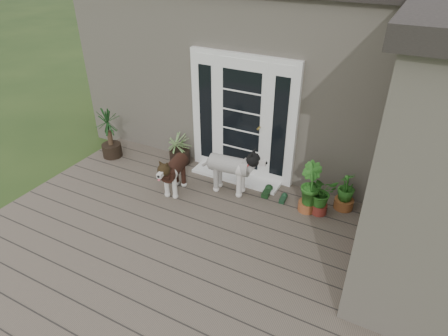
% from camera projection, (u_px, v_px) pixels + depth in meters
% --- Properties ---
extents(deck, '(6.20, 4.60, 0.12)m').
position_uv_depth(deck, '(185.00, 254.00, 5.30)').
color(deck, '#6B5B4C').
rests_on(deck, ground).
extents(house_main, '(7.40, 4.00, 3.10)m').
position_uv_depth(house_main, '(295.00, 67.00, 7.75)').
color(house_main, '#665E54').
rests_on(house_main, ground).
extents(door_unit, '(1.90, 0.14, 2.15)m').
position_uv_depth(door_unit, '(242.00, 118.00, 6.46)').
color(door_unit, white).
rests_on(door_unit, deck).
extents(door_step, '(1.60, 0.40, 0.05)m').
position_uv_depth(door_step, '(236.00, 177.00, 6.86)').
color(door_step, white).
rests_on(door_step, deck).
extents(brindle_dog, '(0.47, 0.85, 0.67)m').
position_uv_depth(brindle_dog, '(175.00, 174.00, 6.34)').
color(brindle_dog, '#361C13').
rests_on(brindle_dog, deck).
extents(white_dog, '(0.93, 0.46, 0.75)m').
position_uv_depth(white_dog, '(230.00, 172.00, 6.32)').
color(white_dog, beige).
rests_on(white_dog, deck).
extents(spider_plant, '(0.78, 0.78, 0.68)m').
position_uv_depth(spider_plant, '(179.00, 146.00, 7.16)').
color(spider_plant, '#78995E').
rests_on(spider_plant, deck).
extents(yucca, '(0.92, 0.92, 1.01)m').
position_uv_depth(yucca, '(109.00, 133.00, 7.29)').
color(yucca, black).
rests_on(yucca, deck).
extents(herb_a, '(0.62, 0.62, 0.55)m').
position_uv_depth(herb_a, '(321.00, 198.00, 5.86)').
color(herb_a, '#1A5919').
rests_on(herb_a, deck).
extents(herb_b, '(0.57, 0.57, 0.61)m').
position_uv_depth(herb_b, '(308.00, 194.00, 5.91)').
color(herb_b, '#1A5D1A').
rests_on(herb_b, deck).
extents(herb_c, '(0.40, 0.40, 0.50)m').
position_uv_depth(herb_c, '(345.00, 195.00, 5.99)').
color(herb_c, '#215418').
rests_on(herb_c, deck).
extents(sapling, '(0.59, 0.59, 1.65)m').
position_uv_depth(sapling, '(381.00, 201.00, 4.88)').
color(sapling, '#234F16').
rests_on(sapling, deck).
extents(clog_left, '(0.18, 0.35, 0.10)m').
position_uv_depth(clog_left, '(267.00, 192.00, 6.41)').
color(clog_left, black).
rests_on(clog_left, deck).
extents(clog_right, '(0.14, 0.27, 0.08)m').
position_uv_depth(clog_right, '(283.00, 198.00, 6.26)').
color(clog_right, '#13311C').
rests_on(clog_right, deck).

